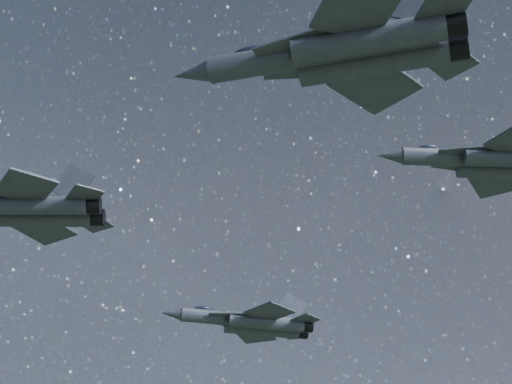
{
  "coord_description": "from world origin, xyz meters",
  "views": [
    {
      "loc": [
        -1.38,
        -54.05,
        124.24
      ],
      "look_at": [
        -2.72,
        3.32,
        158.33
      ],
      "focal_mm": 60.0,
      "sensor_mm": 36.0,
      "label": 1
    }
  ],
  "objects": [
    {
      "name": "jet_lead",
      "position": [
        -21.35,
        4.08,
        157.54
      ],
      "size": [
        17.17,
        12.21,
        4.37
      ],
      "rotation": [
        0.0,
        0.0,
        0.03
      ],
      "color": "#30333D"
    },
    {
      "name": "jet_left",
      "position": [
        -3.64,
        24.83,
        156.16
      ],
      "size": [
        15.8,
        10.75,
        3.97
      ],
      "rotation": [
        0.0,
        0.0,
        0.25
      ],
      "color": "#30333D"
    },
    {
      "name": "jet_right",
      "position": [
        2.98,
        -15.08,
        156.94
      ],
      "size": [
        18.66,
        12.74,
        4.69
      ],
      "rotation": [
        0.0,
        0.0,
        -0.23
      ],
      "color": "#30333D"
    },
    {
      "name": "jet_slot",
      "position": [
        14.88,
        -0.46,
        158.5
      ],
      "size": [
        15.01,
        10.56,
        3.79
      ],
      "rotation": [
        0.0,
        0.0,
        0.08
      ],
      "color": "#30333D"
    }
  ]
}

